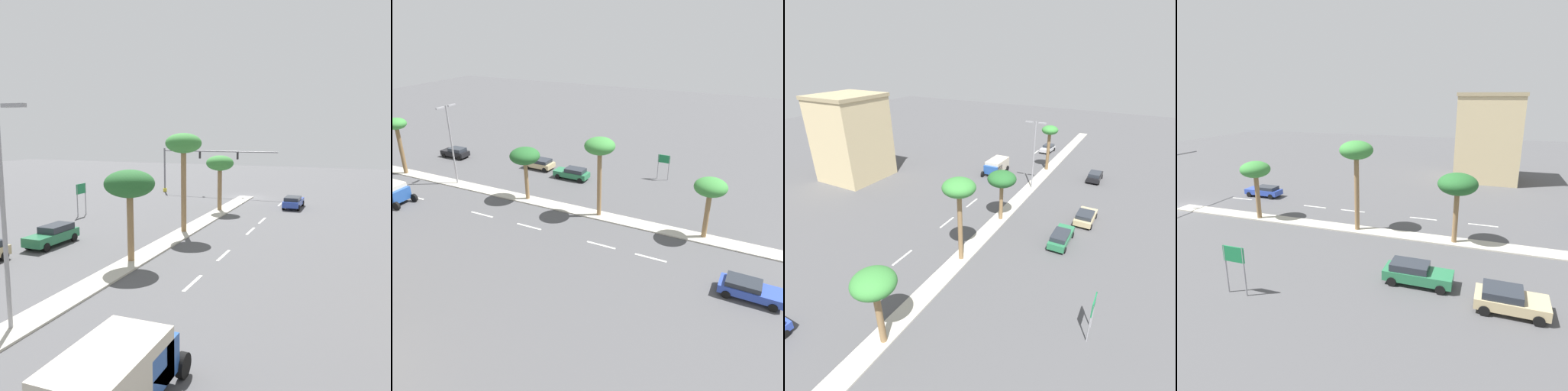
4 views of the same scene
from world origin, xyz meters
TOP-DOWN VIEW (x-y plane):
  - ground_plane at (0.00, 30.03)m, footprint 160.00×160.00m
  - median_curb at (0.00, 38.61)m, footprint 1.80×77.22m
  - lane_stripe_near at (-5.09, 13.99)m, footprint 0.20×2.80m
  - lane_stripe_inboard at (-5.09, 18.65)m, footprint 0.20×2.80m
  - lane_stripe_far at (-5.09, 26.46)m, footprint 0.20×2.80m
  - lane_stripe_trailing at (-5.09, 32.35)m, footprint 0.20×2.80m
  - lane_stripe_front at (-5.09, 42.17)m, footprint 0.20×2.80m
  - lane_stripe_left at (-5.09, 57.93)m, footprint 0.20×2.80m
  - directional_road_sign at (12.69, 17.96)m, footprint 0.10×1.52m
  - commercial_building at (-25.58, 31.95)m, footprint 8.46×9.06m
  - palm_tree_inboard at (0.32, 10.54)m, footprint 2.94×2.94m
  - palm_tree_front at (0.07, 21.20)m, footprint 3.02×3.02m
  - palm_tree_mid at (0.14, 30.10)m, footprint 3.29×3.29m
  - palm_tree_rear at (-0.27, 49.15)m, footprint 2.58×2.58m
  - street_lamp_mid at (0.17, 40.60)m, footprint 2.90×0.24m
  - sedan_black_outboard at (7.72, 47.96)m, footprint 1.90×4.15m
  - sedan_silver_near at (-3.22, 59.24)m, footprint 2.19×4.06m
  - sedan_green_right at (7.81, 28.41)m, footprint 1.84×4.56m
  - sedan_tan_far at (9.12, 34.16)m, footprint 2.13×4.12m
  - box_truck at (-7.05, 43.74)m, footprint 2.60×5.53m

SIDE VIEW (x-z plane):
  - ground_plane at x=0.00m, z-range 0.00..0.00m
  - lane_stripe_near at x=-5.09m, z-range 0.00..0.01m
  - lane_stripe_inboard at x=-5.09m, z-range 0.00..0.01m
  - lane_stripe_far at x=-5.09m, z-range 0.00..0.01m
  - lane_stripe_trailing at x=-5.09m, z-range 0.00..0.01m
  - lane_stripe_front at x=-5.09m, z-range 0.00..0.01m
  - lane_stripe_left at x=-5.09m, z-range 0.00..0.01m
  - median_curb at x=0.00m, z-range 0.00..0.12m
  - sedan_silver_near at x=-3.22m, z-range 0.05..1.42m
  - sedan_tan_far at x=9.12m, z-range 0.05..1.46m
  - sedan_green_right at x=7.81m, z-range 0.05..1.53m
  - sedan_black_outboard at x=7.72m, z-range 0.04..1.54m
  - box_truck at x=-7.05m, z-range 0.14..2.37m
  - directional_road_sign at x=12.69m, z-range 0.73..3.98m
  - palm_tree_inboard at x=0.32m, z-range 2.06..7.91m
  - palm_tree_mid at x=0.14m, z-range 2.09..8.08m
  - street_lamp_mid at x=0.17m, z-range 0.96..10.55m
  - palm_tree_rear at x=-0.27m, z-range 2.57..9.90m
  - commercial_building at x=-25.58m, z-range 0.02..12.64m
  - palm_tree_front at x=0.07m, z-range 3.09..11.35m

